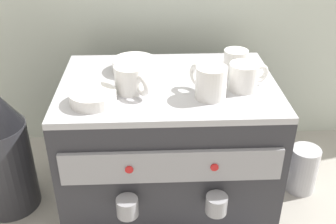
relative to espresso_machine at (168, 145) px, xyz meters
name	(u,v)px	position (x,y,z in m)	size (l,w,h in m)	color
ground_plane	(168,195)	(0.00, 0.01, -0.20)	(4.00, 4.00, 0.00)	#9E998E
espresso_machine	(168,145)	(0.00, 0.00, 0.00)	(0.60, 0.52, 0.41)	#2D2D33
ceramic_cup_0	(245,76)	(0.20, -0.04, 0.24)	(0.11, 0.08, 0.07)	white
ceramic_cup_1	(131,79)	(-0.10, -0.04, 0.24)	(0.09, 0.11, 0.07)	white
ceramic_cup_2	(210,82)	(0.10, -0.08, 0.25)	(0.09, 0.11, 0.08)	white
ceramic_cup_3	(235,63)	(0.19, 0.04, 0.24)	(0.07, 0.10, 0.07)	white
ceramic_bowl_0	(134,65)	(-0.09, 0.09, 0.22)	(0.13, 0.13, 0.03)	white
ceramic_bowl_1	(93,98)	(-0.19, -0.10, 0.22)	(0.12, 0.12, 0.03)	white
milk_pitcher	(303,169)	(0.44, 0.02, -0.12)	(0.09, 0.09, 0.16)	#B7B7BC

